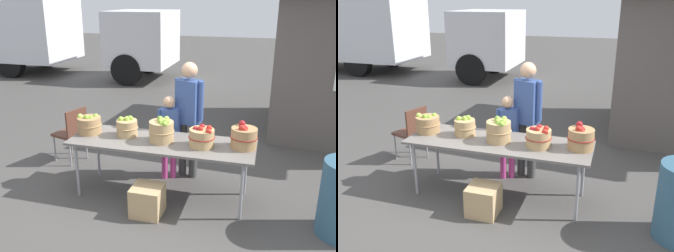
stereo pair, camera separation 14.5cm
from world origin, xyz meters
TOP-DOWN VIEW (x-y plane):
  - ground_plane at (0.00, 0.00)m, footprint 40.00×40.00m
  - market_table at (0.00, 0.00)m, footprint 2.30×0.76m
  - apple_basket_green_0 at (-1.00, 0.04)m, footprint 0.33×0.33m
  - apple_basket_green_1 at (-0.48, 0.07)m, footprint 0.29×0.29m
  - apple_basket_green_2 at (0.00, -0.00)m, footprint 0.32×0.32m
  - apple_basket_red_0 at (0.51, -0.02)m, footprint 0.32×0.32m
  - apple_basket_red_1 at (0.99, 0.07)m, footprint 0.32×0.32m
  - vendor_adult at (0.20, 0.64)m, footprint 0.42×0.29m
  - child_customer at (-0.04, 0.50)m, footprint 0.29×0.24m
  - box_truck at (-6.21, 6.75)m, footprint 7.72×2.25m
  - folding_chair at (-1.62, 0.64)m, footprint 0.50×0.50m
  - produce_crate at (-0.04, -0.47)m, footprint 0.36×0.36m

SIDE VIEW (x-z plane):
  - ground_plane at x=0.00m, z-range 0.00..0.00m
  - produce_crate at x=-0.04m, z-range 0.00..0.36m
  - folding_chair at x=-1.62m, z-range 0.08..0.94m
  - child_customer at x=-0.04m, z-range 0.11..1.30m
  - market_table at x=0.00m, z-range 0.34..1.09m
  - apple_basket_green_0 at x=-1.00m, z-range 0.74..0.99m
  - apple_basket_red_0 at x=0.51m, z-range 0.74..1.00m
  - apple_basket_green_1 at x=-0.48m, z-range 0.74..1.00m
  - apple_basket_red_1 at x=0.99m, z-range 0.73..1.04m
  - apple_basket_green_2 at x=0.00m, z-range 0.74..1.05m
  - vendor_adult at x=0.20m, z-range 0.15..1.78m
  - box_truck at x=-6.21m, z-range 0.11..2.86m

